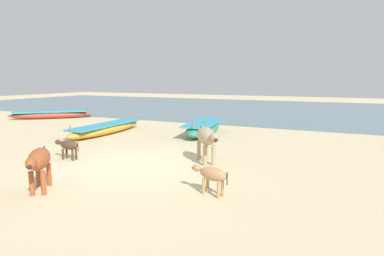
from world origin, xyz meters
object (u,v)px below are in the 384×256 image
Objects in this scene: fishing_boat_2 at (203,128)px; calf_near_tan at (212,175)px; cow_adult_dun at (207,138)px; cow_second_adult_rust at (39,161)px; fishing_boat_1 at (51,114)px; calf_far_dark at (68,146)px; fishing_boat_0 at (106,128)px.

calf_near_tan is (3.12, -6.73, 0.12)m from fishing_boat_2.
fishing_boat_2 is at bearing 165.57° from cow_adult_dun.
cow_adult_dun is 4.44m from cow_second_adult_rust.
fishing_boat_1 is 11.54m from calf_far_dark.
calf_far_dark is (-1.96, -5.81, 0.12)m from fishing_boat_2.
cow_adult_dun reaches higher than calf_far_dark.
calf_near_tan is at bearing 52.07° from fishing_boat_0.
calf_far_dark is (-5.08, 0.93, -0.00)m from calf_near_tan.
calf_far_dark is (9.03, -7.18, 0.18)m from fishing_boat_1.
cow_second_adult_rust reaches higher than fishing_boat_2.
fishing_boat_0 is 7.58m from fishing_boat_1.
calf_far_dark is at bearing 175.65° from cow_second_adult_rust.
cow_adult_dun is (2.00, -4.38, 0.44)m from fishing_boat_2.
calf_far_dark is at bearing 4.13° from calf_near_tan.
cow_adult_dun is (6.03, -2.74, 0.51)m from fishing_boat_0.
calf_near_tan is (14.11, -8.11, 0.18)m from fishing_boat_1.
calf_far_dark is (2.07, -4.17, 0.18)m from fishing_boat_0.
fishing_boat_0 is 3.77× the size of cow_second_adult_rust.
cow_adult_dun reaches higher than fishing_boat_0.
fishing_boat_1 is 14.21m from cow_adult_dun.
cow_adult_dun reaches higher than fishing_boat_2.
fishing_boat_1 is 16.27m from calf_near_tan.
fishing_boat_2 reaches higher than calf_near_tan.
fishing_boat_0 is 1.27× the size of fishing_boat_2.
fishing_boat_2 is 7.42m from calf_near_tan.
fishing_boat_2 is at bearing 109.62° from fishing_boat_0.
calf_far_dark is at bearing -109.14° from cow_adult_dun.
fishing_boat_2 is at bearing -49.54° from fishing_boat_1.
fishing_boat_1 is at bearing -152.85° from cow_adult_dun.
fishing_boat_0 is at bearing -64.51° from calf_far_dark.
cow_second_adult_rust is (-2.34, -3.78, -0.08)m from cow_adult_dun.
fishing_boat_0 is at bearing -21.01° from calf_near_tan.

